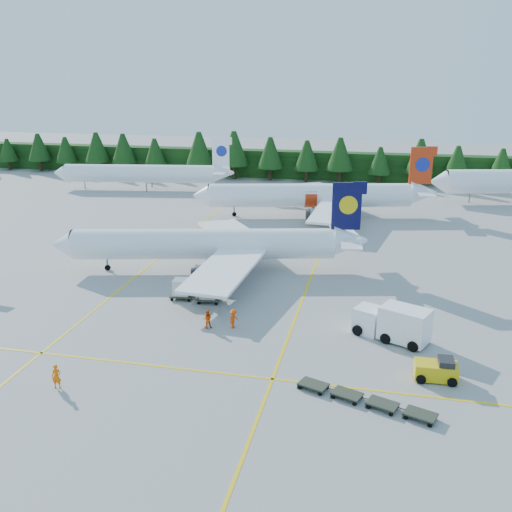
% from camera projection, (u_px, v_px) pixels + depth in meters
% --- Properties ---
extents(ground, '(320.00, 320.00, 0.00)m').
position_uv_depth(ground, '(219.00, 338.00, 51.07)').
color(ground, gray).
rests_on(ground, ground).
extents(taxi_stripe_a, '(0.25, 120.00, 0.01)m').
position_uv_depth(taxi_stripe_a, '(157.00, 259.00, 72.53)').
color(taxi_stripe_a, yellow).
rests_on(taxi_stripe_a, ground).
extents(taxi_stripe_b, '(0.25, 120.00, 0.01)m').
position_uv_depth(taxi_stripe_b, '(313.00, 271.00, 68.42)').
color(taxi_stripe_b, yellow).
rests_on(taxi_stripe_b, ground).
extents(taxi_stripe_cross, '(80.00, 0.25, 0.01)m').
position_uv_depth(taxi_stripe_cross, '(199.00, 371.00, 45.50)').
color(taxi_stripe_cross, yellow).
rests_on(taxi_stripe_cross, ground).
extents(treeline_hedge, '(220.00, 4.00, 6.00)m').
position_uv_depth(treeline_hedge, '(321.00, 165.00, 126.32)').
color(treeline_hedge, black).
rests_on(treeline_hedge, ground).
extents(airliner_navy, '(35.91, 29.22, 10.60)m').
position_uv_depth(airliner_navy, '(199.00, 245.00, 67.76)').
color(airliner_navy, white).
rests_on(airliner_navy, ground).
extents(airliner_red, '(38.27, 31.13, 11.30)m').
position_uv_depth(airliner_red, '(306.00, 196.00, 93.41)').
color(airliner_red, white).
rests_on(airliner_red, ground).
extents(airliner_far_left, '(35.76, 8.67, 10.45)m').
position_uv_depth(airliner_far_left, '(135.00, 173.00, 114.99)').
color(airliner_far_left, white).
rests_on(airliner_far_left, ground).
extents(service_truck, '(7.03, 4.92, 3.20)m').
position_uv_depth(service_truck, '(392.00, 322.00, 50.57)').
color(service_truck, silver).
rests_on(service_truck, ground).
extents(baggage_tug, '(3.26, 1.82, 1.72)m').
position_uv_depth(baggage_tug, '(437.00, 370.00, 43.98)').
color(baggage_tug, '#DCB90C').
rests_on(baggage_tug, ground).
extents(dolly_train, '(10.12, 4.31, 0.12)m').
position_uv_depth(dolly_train, '(365.00, 398.00, 40.92)').
color(dolly_train, '#303627').
rests_on(dolly_train, ground).
extents(uld_pair, '(5.51, 2.27, 1.80)m').
position_uv_depth(uld_pair, '(195.00, 289.00, 59.20)').
color(uld_pair, '#303627').
rests_on(uld_pair, ground).
extents(crew_a, '(0.78, 0.61, 1.91)m').
position_uv_depth(crew_a, '(56.00, 377.00, 42.77)').
color(crew_a, '#FF6B05').
rests_on(crew_a, ground).
extents(crew_b, '(1.02, 0.88, 1.79)m').
position_uv_depth(crew_b, '(207.00, 319.00, 52.87)').
color(crew_b, '#ED4805').
rests_on(crew_b, ground).
extents(crew_c, '(0.71, 0.88, 1.85)m').
position_uv_depth(crew_c, '(234.00, 319.00, 52.86)').
color(crew_c, '#F74705').
rests_on(crew_c, ground).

